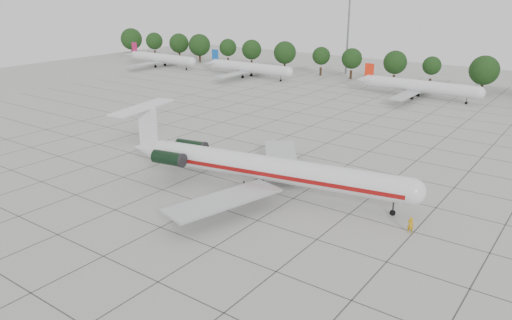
{
  "coord_description": "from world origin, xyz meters",
  "views": [
    {
      "loc": [
        39.12,
        -51.22,
        26.27
      ],
      "look_at": [
        1.01,
        1.34,
        3.5
      ],
      "focal_mm": 35.0,
      "sensor_mm": 36.0,
      "label": 1
    }
  ],
  "objects_px": {
    "ground_crew": "(410,225)",
    "floodlight_mast": "(348,27)",
    "bg_airliner_c": "(419,86)",
    "main_airliner": "(257,166)",
    "bg_airliner_a": "(161,58)",
    "bg_airliner_b": "(249,68)"
  },
  "relations": [
    {
      "from": "ground_crew",
      "to": "bg_airliner_c",
      "type": "relative_size",
      "value": 0.07
    },
    {
      "from": "bg_airliner_b",
      "to": "floodlight_mast",
      "type": "relative_size",
      "value": 1.11
    },
    {
      "from": "main_airliner",
      "to": "bg_airliner_c",
      "type": "relative_size",
      "value": 1.48
    },
    {
      "from": "floodlight_mast",
      "to": "main_airliner",
      "type": "bearing_deg",
      "value": -70.66
    },
    {
      "from": "main_airliner",
      "to": "bg_airliner_b",
      "type": "height_order",
      "value": "main_airliner"
    },
    {
      "from": "bg_airliner_b",
      "to": "floodlight_mast",
      "type": "height_order",
      "value": "floodlight_mast"
    },
    {
      "from": "bg_airliner_b",
      "to": "main_airliner",
      "type": "bearing_deg",
      "value": -52.66
    },
    {
      "from": "main_airliner",
      "to": "bg_airliner_c",
      "type": "height_order",
      "value": "main_airliner"
    },
    {
      "from": "ground_crew",
      "to": "bg_airliner_a",
      "type": "distance_m",
      "value": 130.32
    },
    {
      "from": "bg_airliner_c",
      "to": "floodlight_mast",
      "type": "distance_m",
      "value": 39.13
    },
    {
      "from": "bg_airliner_a",
      "to": "bg_airliner_b",
      "type": "height_order",
      "value": "same"
    },
    {
      "from": "bg_airliner_a",
      "to": "bg_airliner_c",
      "type": "bearing_deg",
      "value": 1.32
    },
    {
      "from": "ground_crew",
      "to": "bg_airliner_c",
      "type": "height_order",
      "value": "bg_airliner_c"
    },
    {
      "from": "bg_airliner_a",
      "to": "main_airliner",
      "type": "bearing_deg",
      "value": -37.53
    },
    {
      "from": "main_airliner",
      "to": "floodlight_mast",
      "type": "distance_m",
      "value": 98.77
    },
    {
      "from": "ground_crew",
      "to": "floodlight_mast",
      "type": "bearing_deg",
      "value": -68.64
    },
    {
      "from": "main_airliner",
      "to": "ground_crew",
      "type": "distance_m",
      "value": 21.3
    },
    {
      "from": "main_airliner",
      "to": "bg_airliner_a",
      "type": "bearing_deg",
      "value": 131.82
    },
    {
      "from": "main_airliner",
      "to": "bg_airliner_b",
      "type": "bearing_deg",
      "value": 116.69
    },
    {
      "from": "bg_airliner_b",
      "to": "bg_airliner_a",
      "type": "bearing_deg",
      "value": -178.28
    },
    {
      "from": "main_airliner",
      "to": "bg_airliner_c",
      "type": "xyz_separation_m",
      "value": [
        -2.09,
        70.82,
        -0.59
      ]
    },
    {
      "from": "bg_airliner_a",
      "to": "bg_airliner_b",
      "type": "xyz_separation_m",
      "value": [
        36.26,
        1.09,
        0.0
      ]
    }
  ]
}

